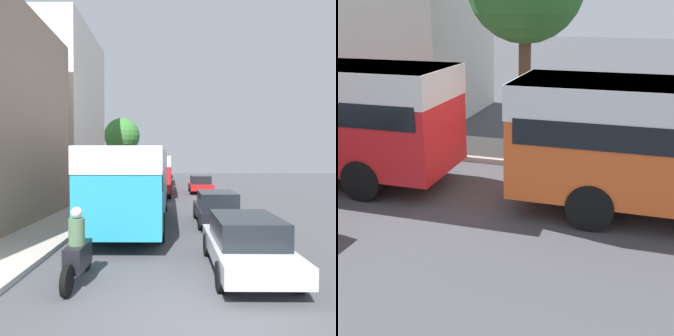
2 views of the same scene
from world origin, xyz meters
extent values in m
cylinder|color=black|center=(-2.89, 23.15, 0.50)|extent=(0.28, 1.00, 1.00)
cylinder|color=black|center=(-0.62, 23.15, 0.50)|extent=(0.28, 1.00, 1.00)
cylinder|color=black|center=(-2.92, 28.50, 0.50)|extent=(0.28, 1.00, 1.00)
cylinder|color=black|center=(-0.63, 28.50, 0.50)|extent=(0.28, 1.00, 1.00)
cylinder|color=#232838|center=(-5.49, 21.90, 0.52)|extent=(0.35, 0.35, 0.75)
cylinder|color=black|center=(-5.49, 21.90, 1.21)|extent=(0.44, 0.44, 0.62)
sphere|color=tan|center=(-5.49, 21.90, 1.62)|extent=(0.20, 0.20, 0.20)
cylinder|color=brown|center=(-5.21, 25.89, 1.96)|extent=(0.36, 0.36, 3.61)
camera|label=1|loc=(-0.51, -5.54, 2.79)|focal=35.00mm
camera|label=2|loc=(8.26, 29.40, 4.44)|focal=50.00mm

